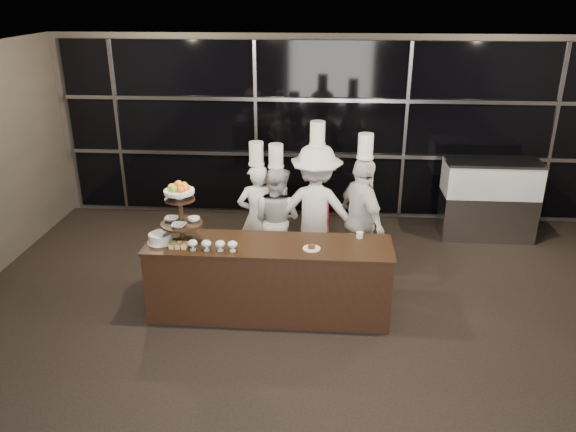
# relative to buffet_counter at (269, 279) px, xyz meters

# --- Properties ---
(room) EXTENTS (10.00, 10.00, 10.00)m
(room) POSITION_rel_buffet_counter_xyz_m (0.67, -1.80, 1.03)
(room) COLOR black
(room) RESTS_ON ground
(window_wall) EXTENTS (8.60, 0.10, 2.80)m
(window_wall) POSITION_rel_buffet_counter_xyz_m (0.67, 3.14, 1.04)
(window_wall) COLOR black
(window_wall) RESTS_ON ground
(buffet_counter) EXTENTS (2.84, 0.74, 0.92)m
(buffet_counter) POSITION_rel_buffet_counter_xyz_m (0.00, 0.00, 0.00)
(buffet_counter) COLOR black
(buffet_counter) RESTS_ON ground
(display_stand) EXTENTS (0.48, 0.48, 0.74)m
(display_stand) POSITION_rel_buffet_counter_xyz_m (-1.00, -0.00, 0.87)
(display_stand) COLOR black
(display_stand) RESTS_ON buffet_counter
(compotes) EXTENTS (0.56, 0.11, 0.12)m
(compotes) POSITION_rel_buffet_counter_xyz_m (-0.60, -0.22, 0.54)
(compotes) COLOR silver
(compotes) RESTS_ON buffet_counter
(layer_cake) EXTENTS (0.30, 0.30, 0.11)m
(layer_cake) POSITION_rel_buffet_counter_xyz_m (-1.25, -0.05, 0.51)
(layer_cake) COLOR white
(layer_cake) RESTS_ON buffet_counter
(pastry_squares) EXTENTS (0.20, 0.13, 0.05)m
(pastry_squares) POSITION_rel_buffet_counter_xyz_m (-1.01, -0.16, 0.48)
(pastry_squares) COLOR #E4C16F
(pastry_squares) RESTS_ON buffet_counter
(small_plate) EXTENTS (0.20, 0.20, 0.05)m
(small_plate) POSITION_rel_buffet_counter_xyz_m (0.50, -0.10, 0.47)
(small_plate) COLOR white
(small_plate) RESTS_ON buffet_counter
(chef_cup) EXTENTS (0.08, 0.08, 0.07)m
(chef_cup) POSITION_rel_buffet_counter_xyz_m (1.05, 0.25, 0.49)
(chef_cup) COLOR white
(chef_cup) RESTS_ON buffet_counter
(display_case) EXTENTS (1.42, 0.62, 1.24)m
(display_case) POSITION_rel_buffet_counter_xyz_m (3.14, 2.50, 0.22)
(display_case) COLOR #A5A5AA
(display_case) RESTS_ON ground
(chef_a) EXTENTS (0.63, 0.50, 1.80)m
(chef_a) POSITION_rel_buffet_counter_xyz_m (-0.28, 1.21, 0.32)
(chef_a) COLOR silver
(chef_a) RESTS_ON ground
(chef_b) EXTENTS (0.90, 0.82, 1.78)m
(chef_b) POSITION_rel_buffet_counter_xyz_m (-0.02, 1.17, 0.29)
(chef_b) COLOR silver
(chef_b) RESTS_ON ground
(chef_c) EXTENTS (1.25, 0.82, 2.11)m
(chef_c) POSITION_rel_buffet_counter_xyz_m (0.51, 1.10, 0.45)
(chef_c) COLOR silver
(chef_c) RESTS_ON ground
(chef_d) EXTENTS (0.83, 1.08, 2.00)m
(chef_d) POSITION_rel_buffet_counter_xyz_m (1.11, 0.92, 0.40)
(chef_d) COLOR white
(chef_d) RESTS_ON ground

